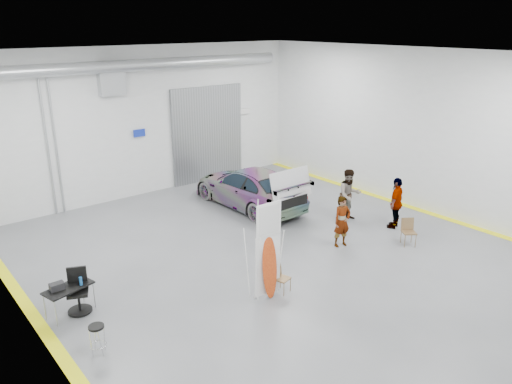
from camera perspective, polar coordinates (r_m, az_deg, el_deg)
ground at (r=15.50m, az=2.54°, el=-7.35°), size 16.00×16.00×0.00m
room_shell at (r=16.01m, az=-1.93°, el=8.92°), size 14.02×16.18×6.01m
sedan_car at (r=19.33m, az=-0.79°, el=0.55°), size 2.20×5.27×1.52m
person_a at (r=16.10m, az=9.80°, el=-3.33°), size 0.68×0.51×1.67m
person_b at (r=18.24m, az=10.59°, el=-0.31°), size 1.12×1.00×1.89m
person_c at (r=17.92m, az=15.73°, el=-1.19°), size 1.14×0.76×1.82m
surfboard_display at (r=12.87m, az=1.52°, el=-7.53°), size 0.79×0.24×2.79m
folding_chair_near at (r=13.52m, az=2.97°, el=-10.42°), size 0.45×0.47×0.78m
folding_chair_far at (r=16.85m, az=16.98°, el=-4.96°), size 0.57×0.62×0.87m
shop_stool at (r=11.74m, az=-17.64°, el=-15.81°), size 0.36×0.36×0.70m
work_table at (r=13.17m, az=-20.95°, el=-10.20°), size 1.26×0.84×0.94m
office_chair at (r=13.33m, az=-19.77°, el=-10.87°), size 0.65×0.68×1.11m
trunk_lid at (r=17.39m, az=4.04°, el=1.07°), size 1.77×1.08×0.04m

